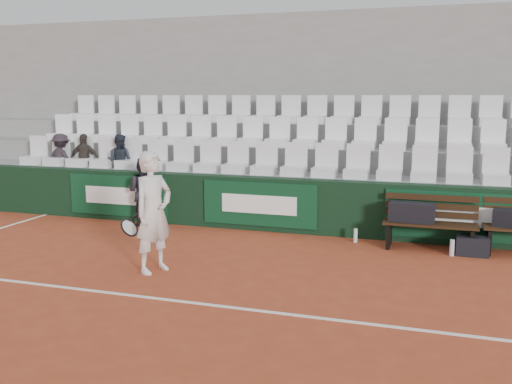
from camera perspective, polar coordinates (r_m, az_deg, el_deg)
name	(u,v)px	position (r m, az deg, el deg)	size (l,w,h in m)	color
ground	(181,302)	(7.23, -7.53, -10.81)	(80.00, 80.00, 0.00)	#AC4527
court_baseline	(181,301)	(7.23, -7.53, -10.78)	(18.00, 0.06, 0.01)	white
back_barrier	(275,204)	(10.69, 1.95, -1.25)	(18.00, 0.34, 1.00)	black
grandstand_tier_front	(281,199)	(11.31, 2.50, -0.66)	(18.00, 0.95, 1.00)	gray
grandstand_tier_mid	(293,181)	(12.18, 3.70, 1.14)	(18.00, 0.95, 1.45)	gray
grandstand_tier_back	(303,165)	(13.06, 4.74, 2.70)	(18.00, 0.95, 1.90)	gray
grandstand_rear_wall	(310,109)	(13.58, 5.43, 8.24)	(18.00, 0.30, 4.40)	gray
seat_row_front	(279,159)	(11.02, 2.29, 3.36)	(11.90, 0.44, 0.63)	silver
seat_row_mid	(291,132)	(11.90, 3.55, 5.98)	(11.90, 0.44, 0.63)	white
seat_row_back	(302,109)	(12.80, 4.64, 8.24)	(11.90, 0.44, 0.63)	white
bench_left	(429,236)	(9.85, 16.95, -4.25)	(1.50, 0.56, 0.45)	black
sports_bag_left	(412,212)	(9.79, 15.31, -1.96)	(0.73, 0.31, 0.31)	black
sports_bag_ground	(472,246)	(9.74, 20.81, -5.07)	(0.50, 0.30, 0.30)	black
water_bottle_near	(355,235)	(10.05, 9.92, -4.30)	(0.07, 0.07, 0.24)	silver
water_bottle_far	(452,248)	(9.59, 19.00, -5.30)	(0.07, 0.07, 0.26)	silver
tennis_player	(153,212)	(8.25, -10.23, -2.02)	(0.80, 0.74, 1.75)	silver
ball_kid	(143,192)	(11.30, -11.20, 0.05)	(0.65, 0.51, 1.34)	black
spectator_a	(60,139)	(13.29, -18.99, 5.02)	(0.74, 0.42, 1.14)	#271F25
spectator_b	(84,139)	(12.94, -16.83, 5.05)	(0.68, 0.28, 1.15)	#332E29
spectator_c	(119,140)	(12.47, -13.55, 5.05)	(0.56, 0.44, 1.16)	#1F252F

